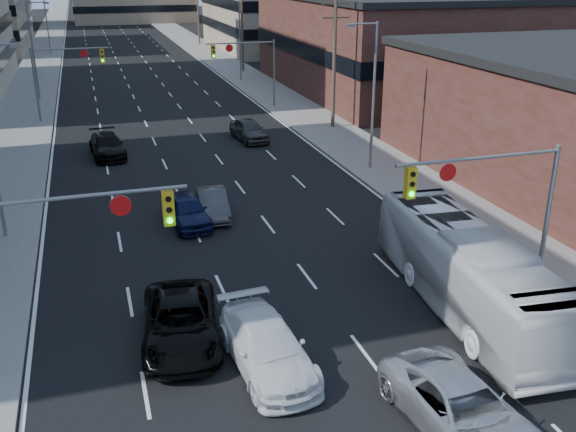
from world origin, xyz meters
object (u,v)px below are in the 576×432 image
(black_pickup, at_px, (181,322))
(silver_suv, at_px, (462,409))
(sedan_blue, at_px, (187,210))
(transit_bus, at_px, (468,271))
(white_van, at_px, (267,347))

(black_pickup, relative_size, silver_suv, 1.00)
(silver_suv, bearing_deg, sedan_blue, 100.77)
(black_pickup, height_order, silver_suv, silver_suv)
(sedan_blue, bearing_deg, transit_bus, -58.43)
(white_van, xyz_separation_m, silver_suv, (4.25, -4.55, -0.01))
(white_van, relative_size, transit_bus, 0.46)
(white_van, relative_size, silver_suv, 0.96)
(transit_bus, bearing_deg, sedan_blue, 131.42)
(black_pickup, height_order, sedan_blue, black_pickup)
(transit_bus, xyz_separation_m, sedan_blue, (-8.57, 11.54, -0.85))
(white_van, xyz_separation_m, sedan_blue, (-0.50, 12.96, -0.02))
(white_van, height_order, silver_suv, white_van)
(black_pickup, distance_m, white_van, 3.34)
(white_van, bearing_deg, black_pickup, 131.92)
(silver_suv, relative_size, transit_bus, 0.48)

